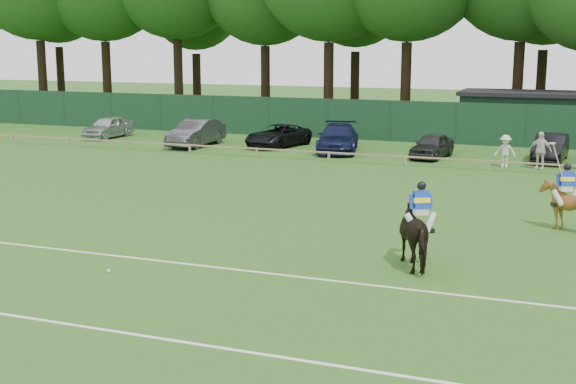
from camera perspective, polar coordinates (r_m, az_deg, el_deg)
The scene contains 19 objects.
ground at distance 21.93m, azimuth -4.04°, elevation -4.92°, with size 160.00×160.00×0.00m, color #1E4C14.
horse_dark at distance 21.10m, azimuth 9.75°, elevation -3.09°, with size 1.00×2.20×1.86m, color black.
horse_chestnut at distance 26.49m, azimuth 19.82°, elevation -0.94°, with size 1.32×1.48×1.63m, color brown.
sedan_silver at distance 50.26m, azimuth -13.19°, elevation 4.71°, with size 1.62×4.03×1.37m, color #B9BCBF.
sedan_grey at distance 45.34m, azimuth -6.84°, elevation 4.37°, with size 1.63×4.69×1.54m, color #303033.
suv_black at distance 44.79m, azimuth -0.75°, elevation 4.19°, with size 2.12×4.60×1.28m, color black.
sedan_navy at distance 42.83m, azimuth 3.72°, elevation 4.01°, with size 2.13×5.23×1.52m, color #12173B.
hatch_grey at distance 41.14m, azimuth 10.62°, elevation 3.38°, with size 1.51×3.74×1.28m, color #28282A.
estate_black at distance 41.52m, azimuth 18.86°, elevation 3.13°, with size 1.48×4.23×1.39m, color black.
spectator_left at distance 38.86m, azimuth 15.79°, elevation 2.93°, with size 1.02×0.59×1.58m, color beige.
spectator_mid at distance 38.72m, azimuth 18.17°, elevation 2.94°, with size 1.06×0.44×1.82m, color silver.
rider_dark at distance 20.91m, azimuth 9.83°, elevation -0.97°, with size 0.88×0.62×1.41m.
rider_chestnut at distance 26.34m, azimuth 19.93°, elevation 0.63°, with size 0.98×0.55×2.05m.
polo_ball at distance 21.12m, azimuth -13.14°, elevation -5.70°, with size 0.09×0.09×0.09m, color silver.
pitch_lines at distance 18.96m, azimuth -8.53°, elevation -7.59°, with size 60.00×5.10×0.01m.
pitch_rail at distance 38.56m, azimuth 7.30°, elevation 2.68°, with size 62.10×0.10×0.50m.
perimeter_fence at distance 47.19m, azimuth 9.94°, elevation 5.13°, with size 92.08×0.08×2.50m.
utility_shed at distance 49.38m, azimuth 17.50°, elevation 5.38°, with size 8.40×4.40×3.04m.
tree_row at distance 54.87m, azimuth 13.57°, elevation 4.49°, with size 96.00×12.00×21.00m, color #26561C, non-canonical shape.
Camera 1 is at (8.95, -19.09, 6.06)m, focal length 48.00 mm.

